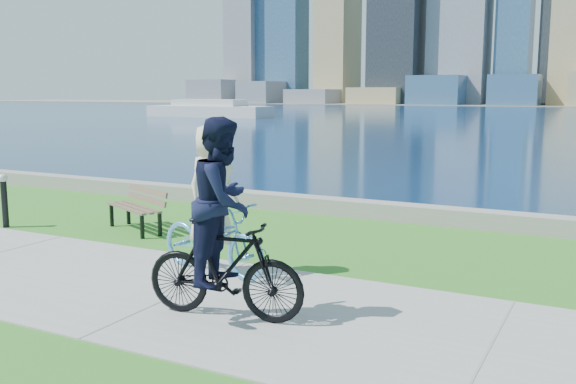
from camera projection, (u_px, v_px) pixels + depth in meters
name	position (u px, v px, depth m)	size (l,w,h in m)	color
ground	(178.00, 295.00, 8.49)	(320.00, 320.00, 0.00)	#266A1C
concrete_path	(178.00, 295.00, 8.49)	(80.00, 3.50, 0.02)	gray
seawall	(353.00, 208.00, 13.89)	(90.00, 0.50, 0.35)	gray
bay_water	(573.00, 116.00, 71.55)	(320.00, 131.00, 0.01)	#0B2549
ferry_near	(209.00, 110.00, 67.81)	(13.66, 3.90, 1.85)	silver
park_bench	(139.00, 205.00, 12.39)	(1.67, 1.15, 0.82)	black
bollard_lamp	(4.00, 197.00, 12.66)	(0.17, 0.17, 1.07)	black
cyclist_woman	(213.00, 219.00, 9.36)	(1.10, 2.13, 2.20)	#549FCD
cyclist_man	(224.00, 236.00, 7.45)	(0.86, 2.03, 2.37)	black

